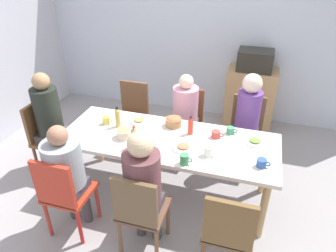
# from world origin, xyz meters

# --- Properties ---
(ground_plane) EXTENTS (6.14, 6.14, 0.00)m
(ground_plane) POSITION_xyz_m (0.00, 0.00, 0.00)
(ground_plane) COLOR #9A9495
(wall_back) EXTENTS (5.36, 0.12, 2.60)m
(wall_back) POSITION_xyz_m (0.00, 2.11, 1.30)
(wall_back) COLOR silver
(wall_back) RESTS_ON ground_plane
(dining_table) EXTENTS (2.22, 0.85, 0.73)m
(dining_table) POSITION_xyz_m (0.00, 0.00, 0.65)
(dining_table) COLOR silver
(dining_table) RESTS_ON ground_plane
(chair_0) EXTENTS (0.40, 0.40, 0.90)m
(chair_0) POSITION_xyz_m (0.74, -0.81, 0.51)
(chair_0) COLOR brown
(chair_0) RESTS_ON ground_plane
(chair_1) EXTENTS (0.40, 0.40, 0.90)m
(chair_1) POSITION_xyz_m (-1.49, 0.00, 0.51)
(chair_1) COLOR brown
(chair_1) RESTS_ON ground_plane
(person_1) EXTENTS (0.30, 0.30, 1.28)m
(person_1) POSITION_xyz_m (-1.40, 0.00, 0.75)
(person_1) COLOR #3E3B42
(person_1) RESTS_ON ground_plane
(chair_2) EXTENTS (0.40, 0.40, 0.90)m
(chair_2) POSITION_xyz_m (-0.74, 0.81, 0.51)
(chair_2) COLOR brown
(chair_2) RESTS_ON ground_plane
(chair_3) EXTENTS (0.40, 0.40, 0.90)m
(chair_3) POSITION_xyz_m (0.74, 0.81, 0.51)
(chair_3) COLOR brown
(chair_3) RESTS_ON ground_plane
(person_3) EXTENTS (0.30, 0.30, 1.24)m
(person_3) POSITION_xyz_m (0.74, 0.71, 0.74)
(person_3) COLOR #26364E
(person_3) RESTS_ON ground_plane
(chair_4) EXTENTS (0.40, 0.40, 0.90)m
(chair_4) POSITION_xyz_m (0.00, 0.81, 0.51)
(chair_4) COLOR brown
(chair_4) RESTS_ON ground_plane
(person_4) EXTENTS (0.31, 0.31, 1.15)m
(person_4) POSITION_xyz_m (-0.00, 0.71, 0.69)
(person_4) COLOR #515435
(person_4) RESTS_ON ground_plane
(chair_5) EXTENTS (0.40, 0.40, 0.90)m
(chair_5) POSITION_xyz_m (0.00, -0.81, 0.51)
(chair_5) COLOR brown
(chair_5) RESTS_ON ground_plane
(person_5) EXTENTS (0.31, 0.31, 1.23)m
(person_5) POSITION_xyz_m (0.00, -0.72, 0.74)
(person_5) COLOR #443E3B
(person_5) RESTS_ON ground_plane
(chair_6) EXTENTS (0.40, 0.40, 0.90)m
(chair_6) POSITION_xyz_m (-0.74, -0.81, 0.51)
(chair_6) COLOR #B0341E
(chair_6) RESTS_ON ground_plane
(person_6) EXTENTS (0.34, 0.34, 1.16)m
(person_6) POSITION_xyz_m (-0.74, -0.72, 0.70)
(person_6) COLOR #434240
(person_6) RESTS_ON ground_plane
(plate_0) EXTENTS (0.20, 0.20, 0.04)m
(plate_0) POSITION_xyz_m (-0.41, 0.24, 0.74)
(plate_0) COLOR silver
(plate_0) RESTS_ON dining_table
(plate_1) EXTENTS (0.21, 0.21, 0.04)m
(plate_1) POSITION_xyz_m (0.85, 0.18, 0.74)
(plate_1) COLOR white
(plate_1) RESTS_ON dining_table
(plate_2) EXTENTS (0.22, 0.22, 0.04)m
(plate_2) POSITION_xyz_m (0.19, -0.12, 0.74)
(plate_2) COLOR white
(plate_2) RESTS_ON dining_table
(bowl_0) EXTENTS (0.16, 0.16, 0.11)m
(bowl_0) POSITION_xyz_m (-0.44, -0.11, 0.78)
(bowl_0) COLOR beige
(bowl_0) RESTS_ON dining_table
(bowl_1) EXTENTS (0.18, 0.18, 0.11)m
(bowl_1) POSITION_xyz_m (-0.02, 0.27, 0.78)
(bowl_1) COLOR #9F6F45
(bowl_1) RESTS_ON dining_table
(cup_0) EXTENTS (0.12, 0.09, 0.07)m
(cup_0) POSITION_xyz_m (0.46, 0.17, 0.76)
(cup_0) COLOR #C44840
(cup_0) RESTS_ON dining_table
(cup_1) EXTENTS (0.12, 0.08, 0.10)m
(cup_1) POSITION_xyz_m (0.26, -0.35, 0.77)
(cup_1) COLOR #41955C
(cup_1) RESTS_ON dining_table
(cup_2) EXTENTS (0.12, 0.08, 0.07)m
(cup_2) POSITION_xyz_m (0.59, 0.29, 0.76)
(cup_2) COLOR #3E9368
(cup_2) RESTS_ON dining_table
(cup_3) EXTENTS (0.12, 0.09, 0.08)m
(cup_3) POSITION_xyz_m (0.93, -0.20, 0.76)
(cup_3) COLOR #3157A0
(cup_3) RESTS_ON dining_table
(cup_4) EXTENTS (0.11, 0.08, 0.09)m
(cup_4) POSITION_xyz_m (-0.74, 0.09, 0.77)
(cup_4) COLOR #E1C550
(cup_4) RESTS_ON dining_table
(cup_5) EXTENTS (0.12, 0.09, 0.10)m
(cup_5) POSITION_xyz_m (0.45, -0.17, 0.78)
(cup_5) COLOR white
(cup_5) RESTS_ON dining_table
(bottle_0) EXTENTS (0.05, 0.05, 0.21)m
(bottle_0) POSITION_xyz_m (0.20, 0.16, 0.82)
(bottle_0) COLOR red
(bottle_0) RESTS_ON dining_table
(bottle_1) EXTENTS (0.06, 0.06, 0.23)m
(bottle_1) POSITION_xyz_m (-0.59, 0.08, 0.84)
(bottle_1) COLOR tan
(bottle_1) RESTS_ON dining_table
(bottle_2) EXTENTS (0.06, 0.06, 0.24)m
(bottle_2) POSITION_xyz_m (-0.26, -0.24, 0.84)
(bottle_2) COLOR tan
(bottle_2) RESTS_ON dining_table
(side_cabinet) EXTENTS (0.70, 0.44, 0.90)m
(side_cabinet) POSITION_xyz_m (0.72, 1.81, 0.45)
(side_cabinet) COLOR tan
(side_cabinet) RESTS_ON ground_plane
(microwave) EXTENTS (0.48, 0.36, 0.28)m
(microwave) POSITION_xyz_m (0.72, 1.81, 1.04)
(microwave) COLOR #2A2822
(microwave) RESTS_ON side_cabinet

